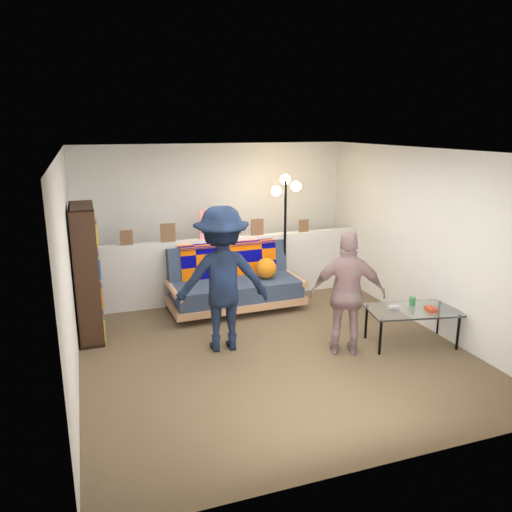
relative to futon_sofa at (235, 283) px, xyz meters
The scene contains 10 objects.
ground 1.40m from the futon_sofa, 90.08° to the right, with size 5.00×5.00×0.00m, color brown.
room_shell 1.55m from the futon_sofa, 90.12° to the right, with size 4.60×5.05×2.45m.
half_wall_ledge 0.47m from the futon_sofa, 90.23° to the left, with size 4.45×0.15×1.00m, color silver.
ledge_decor 0.92m from the futon_sofa, 117.71° to the left, with size 2.97×0.02×0.45m.
futon_sofa is the anchor object (origin of this frame).
bookshelf 2.15m from the futon_sofa, behind, with size 0.29×0.86×1.73m.
coffee_table 2.60m from the futon_sofa, 48.42° to the right, with size 1.20×0.81×0.57m.
floor_lamp 1.37m from the futon_sofa, 16.79° to the left, with size 0.42×0.35×1.94m.
person_left 1.46m from the futon_sofa, 113.33° to the right, with size 1.15×0.66×1.77m, color black.
person_right 2.09m from the futon_sofa, 66.68° to the right, with size 0.88×0.37×1.50m, color #BF7C80.
Camera 1 is at (-2.04, -5.46, 2.69)m, focal length 35.00 mm.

